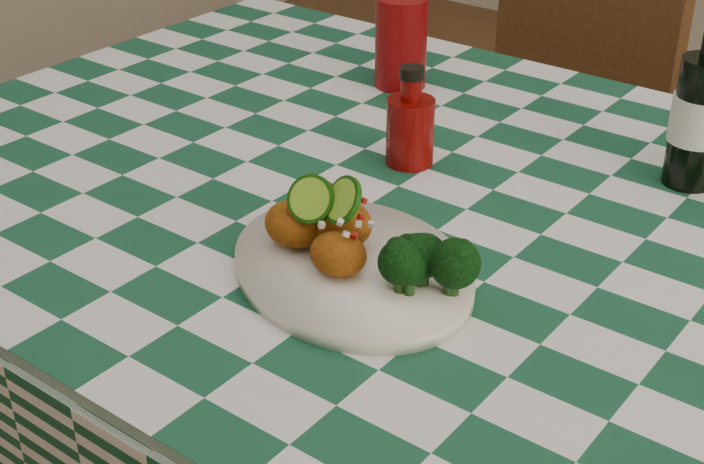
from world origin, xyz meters
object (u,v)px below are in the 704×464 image
Objects in this scene: beer_bottle at (703,97)px; red_tumbler at (401,42)px; plate at (352,268)px; wooden_chair_left at (516,169)px; fried_chicken_pile at (334,220)px; dining_table at (451,450)px; ketchup_bottle at (411,116)px.

red_tumbler is at bearing 173.49° from beer_bottle.
wooden_chair_left is at bearing 106.85° from plate.
beer_bottle is at bearing 62.27° from fried_chicken_pile.
dining_table is 12.40× the size of fried_chicken_pile.
beer_bottle is (0.19, 0.24, 0.51)m from dining_table.
fried_chicken_pile is at bearing -180.00° from plate.
dining_table is at bearing -57.96° from wooden_chair_left.
beer_bottle is at bearing 27.96° from ketchup_bottle.
fried_chicken_pile is (-0.02, -0.00, 0.05)m from plate.
dining_table is at bearing -26.74° from ketchup_bottle.
wooden_chair_left is at bearing 104.48° from ketchup_bottle.
dining_table is 12.23× the size of ketchup_bottle.
ketchup_bottle is (-0.09, 0.27, 0.01)m from fried_chicken_pile.
dining_table is 0.78m from wooden_chair_left.
fried_chicken_pile is 0.94× the size of red_tumbler.
wooden_chair_left reaches higher than plate.
plate is 2.28× the size of ketchup_bottle.
fried_chicken_pile is 0.56× the size of beer_bottle.
beer_bottle is at bearing 51.37° from dining_table.
fried_chicken_pile is 0.56m from red_tumbler.
red_tumbler is (-0.30, 0.29, 0.46)m from dining_table.
beer_bottle is (0.23, 0.44, 0.06)m from fried_chicken_pile.
fried_chicken_pile is 0.29m from ketchup_bottle.
fried_chicken_pile is at bearing -65.21° from wooden_chair_left.
beer_bottle is at bearing -6.51° from red_tumbler.
ketchup_bottle is 0.14× the size of wooden_chair_left.
wooden_chair_left is at bearing 105.45° from fried_chicken_pile.
dining_table is 6.96× the size of beer_bottle.
plate is at bearing -63.80° from wooden_chair_left.
wooden_chair_left is (-0.28, 0.92, -0.32)m from plate.
plate is 0.06m from fried_chicken_pile.
fried_chicken_pile is at bearing -62.42° from red_tumbler.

